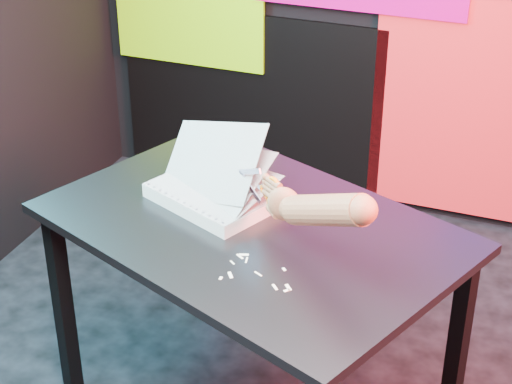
% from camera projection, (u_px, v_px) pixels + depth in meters
% --- Properties ---
extents(room, '(3.01, 3.01, 2.71)m').
position_uv_depth(room, '(311.00, 27.00, 2.22)').
color(room, '#23242D').
rests_on(room, ground).
extents(backdrop, '(2.88, 0.05, 2.08)m').
position_uv_depth(backdrop, '(428.00, 16.00, 3.59)').
color(backdrop, red).
rests_on(backdrop, ground).
extents(work_table, '(1.41, 1.18, 0.75)m').
position_uv_depth(work_table, '(252.00, 249.00, 2.56)').
color(work_table, black).
rests_on(work_table, ground).
extents(printout_stack, '(0.44, 0.39, 0.28)m').
position_uv_depth(printout_stack, '(214.00, 193.00, 2.62)').
color(printout_stack, beige).
rests_on(printout_stack, work_table).
extents(scissors, '(0.18, 0.13, 0.12)m').
position_uv_depth(scissors, '(271.00, 194.00, 2.40)').
color(scissors, '#8B8FAB').
rests_on(scissors, printout_stack).
extents(hand_forearm, '(0.38, 0.29, 0.23)m').
position_uv_depth(hand_forearm, '(319.00, 208.00, 2.21)').
color(hand_forearm, brown).
rests_on(hand_forearm, work_table).
extents(paper_clippings, '(0.20, 0.14, 0.00)m').
position_uv_depth(paper_clippings, '(256.00, 273.00, 2.29)').
color(paper_clippings, white).
rests_on(paper_clippings, work_table).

